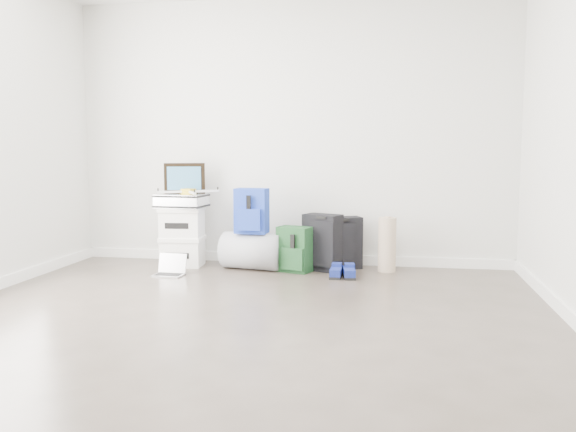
% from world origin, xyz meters
% --- Properties ---
extents(ground, '(5.00, 5.00, 0.00)m').
position_xyz_m(ground, '(0.00, 0.00, 0.00)').
color(ground, '#393129').
rests_on(ground, ground).
extents(room_envelope, '(4.52, 5.02, 2.71)m').
position_xyz_m(room_envelope, '(0.00, 0.02, 1.72)').
color(room_envelope, silver).
rests_on(room_envelope, ground).
extents(boxes_stack, '(0.45, 0.37, 0.60)m').
position_xyz_m(boxes_stack, '(-1.06, 2.15, 0.30)').
color(boxes_stack, white).
rests_on(boxes_stack, ground).
extents(briefcase, '(0.49, 0.38, 0.13)m').
position_xyz_m(briefcase, '(-1.06, 2.15, 0.67)').
color(briefcase, '#B2B2B7').
rests_on(briefcase, boxes_stack).
extents(painting, '(0.40, 0.15, 0.31)m').
position_xyz_m(painting, '(-1.06, 2.25, 0.89)').
color(painting, black).
rests_on(painting, briefcase).
extents(drone, '(0.55, 0.55, 0.06)m').
position_xyz_m(drone, '(-0.98, 2.13, 0.76)').
color(drone, gold).
rests_on(drone, briefcase).
extents(duffel_bag, '(0.65, 0.47, 0.36)m').
position_xyz_m(duffel_bag, '(-0.32, 2.10, 0.18)').
color(duffel_bag, '#9A9CA2').
rests_on(duffel_bag, ground).
extents(blue_backpack, '(0.32, 0.25, 0.44)m').
position_xyz_m(blue_backpack, '(-0.32, 2.07, 0.58)').
color(blue_backpack, '#18369F').
rests_on(blue_backpack, duffel_bag).
extents(large_suitcase, '(0.41, 0.35, 0.55)m').
position_xyz_m(large_suitcase, '(0.37, 2.16, 0.28)').
color(large_suitcase, black).
rests_on(large_suitcase, ground).
extents(green_backpack, '(0.36, 0.31, 0.44)m').
position_xyz_m(green_backpack, '(0.11, 2.04, 0.21)').
color(green_backpack, '#12331B').
rests_on(green_backpack, ground).
extents(carry_on, '(0.38, 0.32, 0.52)m').
position_xyz_m(carry_on, '(0.57, 2.29, 0.26)').
color(carry_on, black).
rests_on(carry_on, ground).
extents(shoes, '(0.25, 0.28, 0.09)m').
position_xyz_m(shoes, '(0.59, 1.85, 0.04)').
color(shoes, black).
rests_on(shoes, ground).
extents(rolled_rug, '(0.17, 0.17, 0.53)m').
position_xyz_m(rolled_rug, '(0.99, 2.21, 0.26)').
color(rolled_rug, tan).
rests_on(rolled_rug, ground).
extents(laptop, '(0.29, 0.22, 0.20)m').
position_xyz_m(laptop, '(-1.02, 1.69, 0.05)').
color(laptop, silver).
rests_on(laptop, ground).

